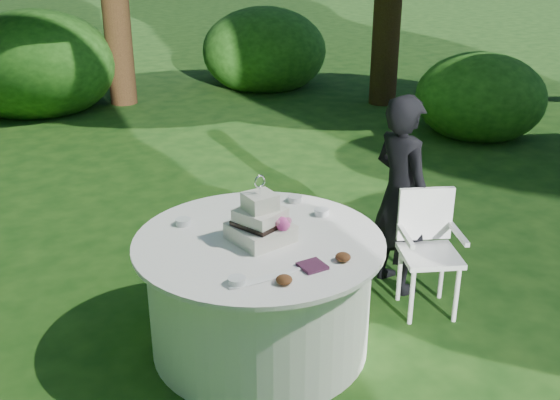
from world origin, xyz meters
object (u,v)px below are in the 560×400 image
object	(u,v)px
napkins	(312,266)
chair	(428,241)
cake	(261,223)
guest	(401,195)
table	(260,293)

from	to	relation	value
napkins	chair	bearing A→B (deg)	14.49
chair	cake	bearing A→B (deg)	172.90
guest	table	distance (m)	1.33
guest	table	xyz separation A→B (m)	(-1.27, -0.17, -0.36)
table	cake	bearing A→B (deg)	-63.40
guest	chair	size ratio (longest dim) A/B	1.70
napkins	guest	world-z (taller)	guest
napkins	table	world-z (taller)	napkins
guest	cake	bearing A→B (deg)	98.29
chair	napkins	bearing A→B (deg)	-165.51
napkins	cake	world-z (taller)	cake
chair	guest	bearing A→B (deg)	86.67
napkins	chair	size ratio (longest dim) A/B	0.16
napkins	table	bearing A→B (deg)	100.84
napkins	cake	size ratio (longest dim) A/B	0.33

